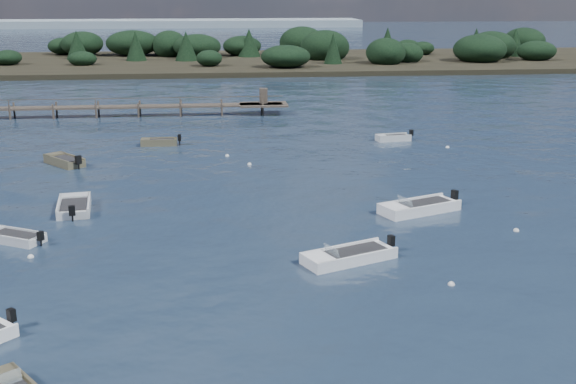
{
  "coord_description": "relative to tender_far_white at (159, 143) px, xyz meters",
  "views": [
    {
      "loc": [
        -1.23,
        -27.48,
        12.79
      ],
      "look_at": [
        3.07,
        14.0,
        1.0
      ],
      "focal_mm": 45.0,
      "sensor_mm": 36.0,
      "label": 1
    }
  ],
  "objects": [
    {
      "name": "tender_far_white",
      "position": [
        0.0,
        0.0,
        0.0
      ],
      "size": [
        3.36,
        1.2,
        1.16
      ],
      "color": "brown",
      "rests_on": "ground"
    },
    {
      "name": "buoy_e",
      "position": [
        5.63,
        -4.74,
        -0.16
      ],
      "size": [
        0.32,
        0.32,
        0.32
      ],
      "primitive_type": "sphere",
      "color": "silver",
      "rests_on": "ground"
    },
    {
      "name": "jetty",
      "position": [
        -15.83,
        14.85,
        0.82
      ],
      "size": [
        64.5,
        3.2,
        3.4
      ],
      "color": "#4B4137",
      "rests_on": "ground"
    },
    {
      "name": "dinghy_mid_white_b",
      "position": [
        16.64,
        -20.72,
        0.01
      ],
      "size": [
        5.28,
        3.54,
        1.31
      ],
      "color": "white",
      "rests_on": "ground"
    },
    {
      "name": "buoy_b",
      "position": [
        15.05,
        -31.59,
        -0.16
      ],
      "size": [
        0.32,
        0.32,
        0.32
      ],
      "primitive_type": "sphere",
      "color": "silver",
      "rests_on": "ground"
    },
    {
      "name": "dinghy_mid_white_a",
      "position": [
        11.01,
        -28.19,
        -0.01
      ],
      "size": [
        4.97,
        3.39,
        1.16
      ],
      "color": "white",
      "rests_on": "ground"
    },
    {
      "name": "tender_far_grey",
      "position": [
        -6.62,
        -6.38,
        0.02
      ],
      "size": [
        3.48,
        3.75,
        1.32
      ],
      "color": "brown",
      "rests_on": "ground"
    },
    {
      "name": "tender_far_grey_b",
      "position": [
        20.17,
        -0.2,
        -0.0
      ],
      "size": [
        3.37,
        1.58,
        1.13
      ],
      "color": "silver",
      "rests_on": "ground"
    },
    {
      "name": "buoy_d",
      "position": [
        20.97,
        -24.72,
        -0.16
      ],
      "size": [
        0.32,
        0.32,
        0.32
      ],
      "primitive_type": "sphere",
      "color": "silver",
      "rests_on": "ground"
    },
    {
      "name": "far_headland",
      "position": [
        30.91,
        66.86,
        1.8
      ],
      "size": [
        190.0,
        40.0,
        5.8
      ],
      "color": "black",
      "rests_on": "ground"
    },
    {
      "name": "buoy_extra_b",
      "position": [
        23.99,
        -3.47,
        -0.16
      ],
      "size": [
        0.32,
        0.32,
        0.32
      ],
      "primitive_type": "sphere",
      "color": "silver",
      "rests_on": "ground"
    },
    {
      "name": "ground",
      "position": [
        5.91,
        26.86,
        -0.16
      ],
      "size": [
        400.0,
        400.0,
        0.0
      ],
      "primitive_type": "plane",
      "color": "#172435",
      "rests_on": "ground"
    },
    {
      "name": "dinghy_extra_b",
      "position": [
        -3.78,
        -18.35,
        -0.0
      ],
      "size": [
        2.34,
        4.32,
        1.19
      ],
      "color": "silver",
      "rests_on": "ground"
    },
    {
      "name": "buoy_c",
      "position": [
        -4.52,
        -26.12,
        -0.16
      ],
      "size": [
        0.32,
        0.32,
        0.32
      ],
      "primitive_type": "sphere",
      "color": "silver",
      "rests_on": "ground"
    },
    {
      "name": "buoy_extra_a",
      "position": [
        7.24,
        -7.77,
        -0.16
      ],
      "size": [
        0.32,
        0.32,
        0.32
      ],
      "primitive_type": "sphere",
      "color": "silver",
      "rests_on": "ground"
    },
    {
      "name": "dinghy_mid_grey",
      "position": [
        -6.12,
        -23.5,
        -0.03
      ],
      "size": [
        3.83,
        2.95,
        0.99
      ],
      "color": "silver",
      "rests_on": "ground"
    }
  ]
}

